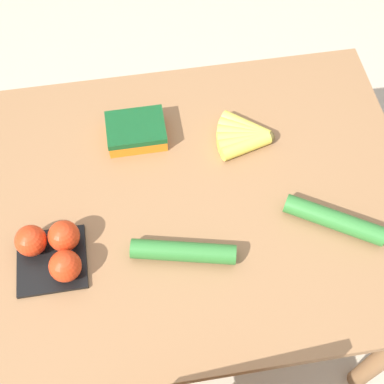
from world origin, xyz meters
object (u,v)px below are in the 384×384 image
(tomato_pack, at_px, (53,250))
(carrot_bag, at_px, (136,130))
(cucumber_near, at_px, (183,252))
(banana_bunch, at_px, (245,136))
(cucumber_far, at_px, (334,220))

(tomato_pack, xyz_separation_m, carrot_bag, (-0.23, -0.32, -0.01))
(carrot_bag, bearing_deg, tomato_pack, 54.69)
(tomato_pack, xyz_separation_m, cucumber_near, (-0.30, 0.05, -0.02))
(banana_bunch, height_order, cucumber_near, cucumber_near)
(banana_bunch, relative_size, cucumber_near, 0.63)
(tomato_pack, bearing_deg, cucumber_near, 171.30)
(cucumber_near, bearing_deg, banana_bunch, -124.64)
(tomato_pack, distance_m, carrot_bag, 0.40)
(banana_bunch, bearing_deg, cucumber_far, 119.47)
(banana_bunch, bearing_deg, cucumber_near, 55.36)
(tomato_pack, relative_size, cucumber_near, 0.65)
(tomato_pack, bearing_deg, cucumber_far, 178.23)
(banana_bunch, xyz_separation_m, tomato_pack, (0.52, 0.27, 0.02))
(tomato_pack, height_order, cucumber_near, tomato_pack)
(tomato_pack, xyz_separation_m, cucumber_far, (-0.68, 0.02, -0.02))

